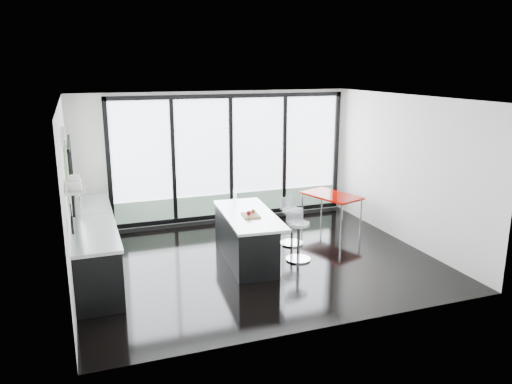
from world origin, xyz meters
name	(u,v)px	position (x,y,z in m)	size (l,w,h in m)	color
floor	(256,260)	(0.00, 0.00, 0.00)	(6.00, 5.00, 0.00)	black
ceiling	(256,98)	(0.00, 0.00, 2.80)	(6.00, 5.00, 0.00)	white
wall_back	(229,163)	(0.27, 2.47, 1.27)	(6.00, 0.09, 2.80)	silver
wall_front	(326,226)	(0.00, -2.50, 1.40)	(6.00, 0.00, 2.80)	silver
wall_left	(68,183)	(-2.97, 0.27, 1.56)	(0.26, 5.00, 2.80)	silver
wall_right	(406,170)	(3.00, 0.00, 1.40)	(0.00, 5.00, 2.80)	silver
counter_cabinets	(94,246)	(-2.67, 0.40, 0.46)	(0.69, 3.24, 1.36)	black
island	(245,236)	(-0.18, 0.10, 0.42)	(1.02, 2.10, 1.08)	black
bar_stool_near	(298,241)	(0.69, -0.25, 0.35)	(0.43, 0.43, 0.69)	silver
bar_stool_far	(292,227)	(0.91, 0.53, 0.35)	(0.44, 0.44, 0.70)	silver
red_table	(331,210)	(2.18, 1.35, 0.33)	(0.71, 1.24, 0.66)	#7F0600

